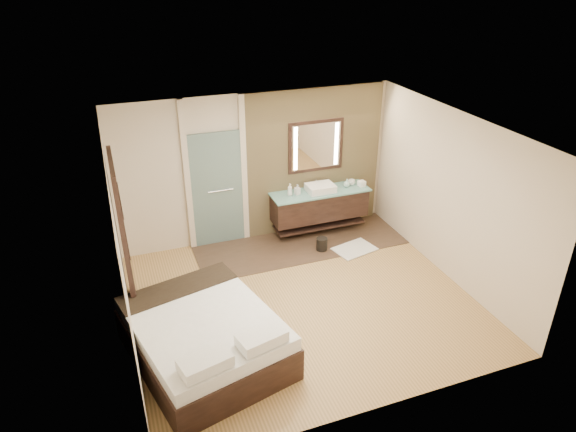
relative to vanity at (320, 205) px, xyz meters
name	(u,v)px	position (x,y,z in m)	size (l,w,h in m)	color
floor	(302,300)	(-1.10, -1.92, -0.58)	(5.00, 5.00, 0.00)	olive
tile_strip	(301,244)	(-0.50, -0.32, -0.57)	(3.80, 1.30, 0.01)	#3C2D21
stone_wall	(314,161)	(0.00, 0.29, 0.77)	(2.60, 0.08, 2.70)	tan
vanity	(320,205)	(0.00, 0.00, 0.00)	(1.85, 0.55, 0.88)	black
mirror_unit	(316,146)	(0.00, 0.24, 1.07)	(1.06, 0.04, 0.96)	black
frosted_door	(217,185)	(-1.85, 0.28, 0.56)	(1.10, 0.12, 2.70)	#9DC6C2
shoji_partition	(124,241)	(-3.53, -1.32, 0.63)	(0.06, 1.20, 2.40)	black
bed	(205,337)	(-2.75, -2.64, -0.25)	(2.12, 2.42, 0.80)	black
bath_mat	(355,249)	(0.34, -0.84, -0.56)	(0.72, 0.50, 0.02)	white
waste_bin	(322,244)	(-0.22, -0.64, -0.46)	(0.20, 0.20, 0.25)	black
tissue_box	(362,183)	(0.82, -0.07, 0.33)	(0.12, 0.12, 0.10)	white
soap_bottle_a	(290,189)	(-0.59, 0.01, 0.40)	(0.09, 0.09, 0.23)	white
soap_bottle_b	(297,189)	(-0.45, 0.00, 0.38)	(0.09, 0.09, 0.19)	#B2B2B2
soap_bottle_c	(347,183)	(0.54, -0.01, 0.36)	(0.12, 0.12, 0.16)	#A6D1C8
cup	(352,182)	(0.67, 0.05, 0.34)	(0.13, 0.13, 0.10)	white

